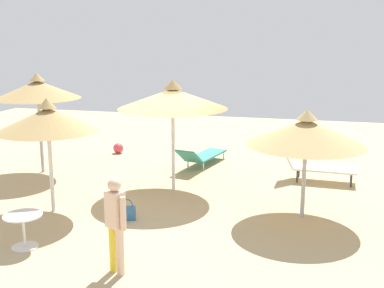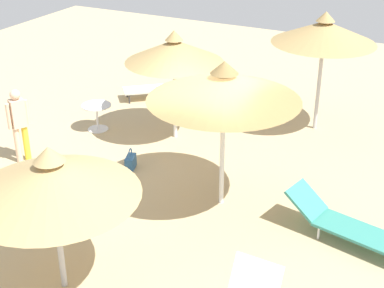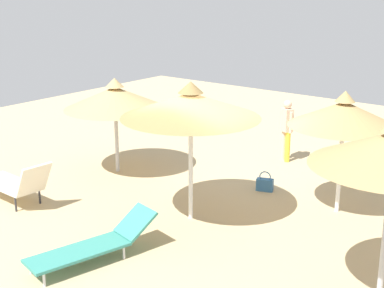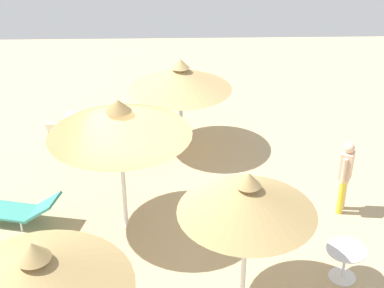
# 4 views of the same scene
# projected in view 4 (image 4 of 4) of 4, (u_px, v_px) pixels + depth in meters

# --- Properties ---
(ground) EXTENTS (24.00, 24.00, 0.10)m
(ground) POSITION_uv_depth(u_px,v_px,m) (156.00, 232.00, 11.31)
(ground) COLOR tan
(parasol_umbrella_near_left) EXTENTS (2.47, 2.47, 2.33)m
(parasol_umbrella_near_left) POSITION_uv_depth(u_px,v_px,m) (180.00, 78.00, 13.40)
(parasol_umbrella_near_left) COLOR #B2B2B7
(parasol_umbrella_near_left) RESTS_ON ground
(parasol_umbrella_far_right) EXTENTS (2.35, 2.35, 2.81)m
(parasol_umbrella_far_right) POSITION_uv_depth(u_px,v_px,m) (36.00, 274.00, 6.74)
(parasol_umbrella_far_right) COLOR #B2B2B7
(parasol_umbrella_far_right) RESTS_ON ground
(parasol_umbrella_near_right) EXTENTS (2.69, 2.69, 2.76)m
(parasol_umbrella_near_right) POSITION_uv_depth(u_px,v_px,m) (119.00, 122.00, 10.35)
(parasol_umbrella_near_right) COLOR white
(parasol_umbrella_near_right) RESTS_ON ground
(parasol_umbrella_back) EXTENTS (2.18, 2.18, 2.52)m
(parasol_umbrella_back) POSITION_uv_depth(u_px,v_px,m) (248.00, 199.00, 8.63)
(parasol_umbrella_back) COLOR white
(parasol_umbrella_back) RESTS_ON ground
(lounge_chair_far_left) EXTENTS (2.38, 1.11, 0.70)m
(lounge_chair_far_left) POSITION_uv_depth(u_px,v_px,m) (7.00, 208.00, 11.40)
(lounge_chair_far_left) COLOR teal
(lounge_chair_far_left) RESTS_ON ground
(lounge_chair_edge) EXTENTS (0.79, 2.01, 1.03)m
(lounge_chair_edge) POSITION_uv_depth(u_px,v_px,m) (70.00, 128.00, 14.19)
(lounge_chair_edge) COLOR silver
(lounge_chair_edge) RESTS_ON ground
(person_standing_front) EXTENTS (0.33, 0.42, 1.62)m
(person_standing_front) POSITION_uv_depth(u_px,v_px,m) (345.00, 173.00, 11.44)
(person_standing_front) COLOR beige
(person_standing_front) RESTS_ON ground
(handbag) EXTENTS (0.28, 0.41, 0.46)m
(handbag) POSITION_uv_depth(u_px,v_px,m) (238.00, 227.00, 11.12)
(handbag) COLOR #336699
(handbag) RESTS_ON ground
(side_table_round) EXTENTS (0.70, 0.70, 0.63)m
(side_table_round) POSITION_uv_depth(u_px,v_px,m) (345.00, 258.00, 9.88)
(side_table_round) COLOR silver
(side_table_round) RESTS_ON ground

